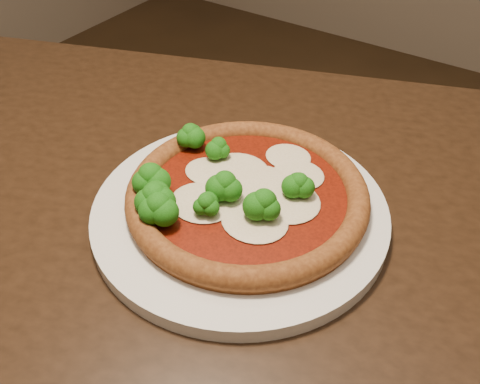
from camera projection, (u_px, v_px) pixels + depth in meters
The scene contains 3 objects.
dining_table at pixel (168, 281), 0.69m from camera, with size 1.38×1.19×0.75m.
plate at pixel (240, 212), 0.63m from camera, with size 0.35×0.35×0.02m, color silver.
pizza at pixel (241, 193), 0.62m from camera, with size 0.29×0.29×0.06m.
Camera 1 is at (0.17, -0.46, 1.19)m, focal length 40.00 mm.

